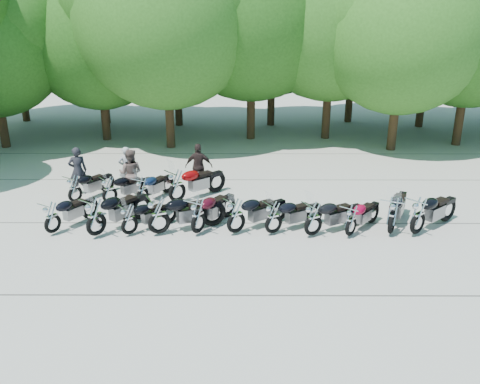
{
  "coord_description": "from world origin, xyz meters",
  "views": [
    {
      "loc": [
        0.07,
        -13.96,
        6.73
      ],
      "look_at": [
        0.0,
        1.5,
        1.1
      ],
      "focal_mm": 38.0,
      "sensor_mm": 36.0,
      "label": 1
    }
  ],
  "objects_px": {
    "motorcycle_3": "(159,214)",
    "rider_2": "(199,166)",
    "motorcycle_8": "(351,220)",
    "motorcycle_12": "(109,189)",
    "motorcycle_5": "(236,215)",
    "motorcycle_10": "(419,215)",
    "rider_1": "(131,173)",
    "motorcycle_1": "(95,216)",
    "motorcycle_9": "(393,214)",
    "motorcycle_14": "(177,185)",
    "motorcycle_11": "(75,188)",
    "motorcycle_0": "(52,217)",
    "motorcycle_6": "(274,217)",
    "motorcycle_2": "(129,219)",
    "motorcycle_4": "(198,215)",
    "rider_3": "(127,168)",
    "motorcycle_13": "(142,190)"
  },
  "relations": [
    {
      "from": "motorcycle_8",
      "to": "rider_3",
      "type": "relative_size",
      "value": 1.24
    },
    {
      "from": "motorcycle_0",
      "to": "motorcycle_5",
      "type": "bearing_deg",
      "value": -148.82
    },
    {
      "from": "motorcycle_5",
      "to": "motorcycle_14",
      "type": "xyz_separation_m",
      "value": [
        -2.17,
        2.7,
        0.05
      ]
    },
    {
      "from": "motorcycle_8",
      "to": "motorcycle_12",
      "type": "xyz_separation_m",
      "value": [
        -8.14,
        2.75,
        -0.0
      ]
    },
    {
      "from": "rider_1",
      "to": "rider_3",
      "type": "relative_size",
      "value": 1.09
    },
    {
      "from": "motorcycle_14",
      "to": "motorcycle_5",
      "type": "bearing_deg",
      "value": 177.17
    },
    {
      "from": "motorcycle_5",
      "to": "motorcycle_10",
      "type": "height_order",
      "value": "motorcycle_10"
    },
    {
      "from": "motorcycle_6",
      "to": "motorcycle_10",
      "type": "distance_m",
      "value": 4.48
    },
    {
      "from": "motorcycle_5",
      "to": "motorcycle_12",
      "type": "xyz_separation_m",
      "value": [
        -4.59,
        2.57,
        -0.08
      ]
    },
    {
      "from": "motorcycle_2",
      "to": "rider_3",
      "type": "bearing_deg",
      "value": -29.63
    },
    {
      "from": "motorcycle_8",
      "to": "motorcycle_12",
      "type": "relative_size",
      "value": 1.01
    },
    {
      "from": "motorcycle_3",
      "to": "motorcycle_13",
      "type": "distance_m",
      "value": 2.81
    },
    {
      "from": "rider_1",
      "to": "motorcycle_11",
      "type": "bearing_deg",
      "value": 24.74
    },
    {
      "from": "motorcycle_14",
      "to": "motorcycle_8",
      "type": "bearing_deg",
      "value": -158.33
    },
    {
      "from": "motorcycle_9",
      "to": "motorcycle_12",
      "type": "bearing_deg",
      "value": 10.35
    },
    {
      "from": "motorcycle_5",
      "to": "motorcycle_6",
      "type": "relative_size",
      "value": 1.08
    },
    {
      "from": "motorcycle_10",
      "to": "motorcycle_14",
      "type": "xyz_separation_m",
      "value": [
        -7.82,
        2.76,
        0.01
      ]
    },
    {
      "from": "motorcycle_8",
      "to": "motorcycle_13",
      "type": "height_order",
      "value": "motorcycle_8"
    },
    {
      "from": "motorcycle_9",
      "to": "motorcycle_1",
      "type": "bearing_deg",
      "value": 27.0
    },
    {
      "from": "motorcycle_2",
      "to": "rider_2",
      "type": "height_order",
      "value": "rider_2"
    },
    {
      "from": "motorcycle_2",
      "to": "rider_1",
      "type": "distance_m",
      "value": 3.57
    },
    {
      "from": "motorcycle_8",
      "to": "rider_2",
      "type": "height_order",
      "value": "rider_2"
    },
    {
      "from": "motorcycle_2",
      "to": "rider_2",
      "type": "bearing_deg",
      "value": -64.79
    },
    {
      "from": "motorcycle_9",
      "to": "motorcycle_11",
      "type": "bearing_deg",
      "value": 11.64
    },
    {
      "from": "motorcycle_1",
      "to": "motorcycle_2",
      "type": "xyz_separation_m",
      "value": [
        1.0,
        0.12,
        -0.15
      ]
    },
    {
      "from": "motorcycle_3",
      "to": "motorcycle_11",
      "type": "height_order",
      "value": "motorcycle_3"
    },
    {
      "from": "motorcycle_4",
      "to": "motorcycle_13",
      "type": "height_order",
      "value": "motorcycle_4"
    },
    {
      "from": "motorcycle_0",
      "to": "motorcycle_8",
      "type": "height_order",
      "value": "motorcycle_0"
    },
    {
      "from": "motorcycle_4",
      "to": "motorcycle_10",
      "type": "xyz_separation_m",
      "value": [
        6.83,
        -0.05,
        0.04
      ]
    },
    {
      "from": "motorcycle_0",
      "to": "motorcycle_6",
      "type": "distance_m",
      "value": 6.92
    },
    {
      "from": "rider_1",
      "to": "motorcycle_1",
      "type": "bearing_deg",
      "value": 88.48
    },
    {
      "from": "motorcycle_5",
      "to": "motorcycle_14",
      "type": "height_order",
      "value": "motorcycle_14"
    },
    {
      "from": "motorcycle_4",
      "to": "motorcycle_10",
      "type": "height_order",
      "value": "motorcycle_10"
    },
    {
      "from": "motorcycle_10",
      "to": "rider_3",
      "type": "relative_size",
      "value": 1.48
    },
    {
      "from": "rider_2",
      "to": "motorcycle_5",
      "type": "bearing_deg",
      "value": 109.31
    },
    {
      "from": "motorcycle_5",
      "to": "motorcycle_8",
      "type": "height_order",
      "value": "motorcycle_5"
    },
    {
      "from": "motorcycle_5",
      "to": "rider_3",
      "type": "height_order",
      "value": "rider_3"
    },
    {
      "from": "motorcycle_9",
      "to": "motorcycle_12",
      "type": "relative_size",
      "value": 1.19
    },
    {
      "from": "motorcycle_3",
      "to": "rider_2",
      "type": "relative_size",
      "value": 1.39
    },
    {
      "from": "motorcycle_1",
      "to": "motorcycle_3",
      "type": "distance_m",
      "value": 1.93
    },
    {
      "from": "motorcycle_10",
      "to": "motorcycle_12",
      "type": "height_order",
      "value": "motorcycle_10"
    },
    {
      "from": "motorcycle_10",
      "to": "motorcycle_12",
      "type": "relative_size",
      "value": 1.21
    },
    {
      "from": "motorcycle_1",
      "to": "motorcycle_5",
      "type": "distance_m",
      "value": 4.32
    },
    {
      "from": "motorcycle_0",
      "to": "motorcycle_5",
      "type": "relative_size",
      "value": 0.91
    },
    {
      "from": "motorcycle_4",
      "to": "rider_2",
      "type": "height_order",
      "value": "rider_2"
    },
    {
      "from": "motorcycle_3",
      "to": "rider_2",
      "type": "xyz_separation_m",
      "value": [
        0.89,
        4.42,
        0.19
      ]
    },
    {
      "from": "motorcycle_1",
      "to": "motorcycle_3",
      "type": "xyz_separation_m",
      "value": [
        1.92,
        0.14,
        -0.01
      ]
    },
    {
      "from": "motorcycle_14",
      "to": "motorcycle_9",
      "type": "bearing_deg",
      "value": -152.77
    },
    {
      "from": "motorcycle_12",
      "to": "rider_2",
      "type": "bearing_deg",
      "value": -101.22
    },
    {
      "from": "motorcycle_8",
      "to": "motorcycle_11",
      "type": "height_order",
      "value": "motorcycle_11"
    }
  ]
}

